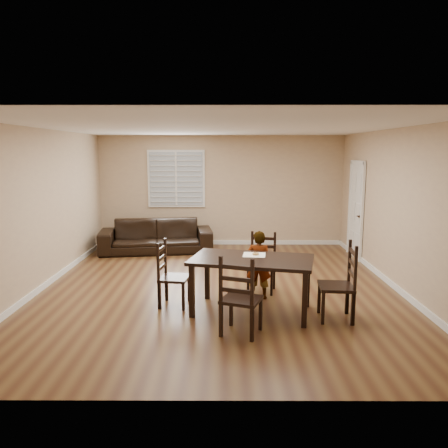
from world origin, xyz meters
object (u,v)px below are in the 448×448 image
(donut, at_px, (256,254))
(dining_table, at_px, (252,264))
(chair_far, at_px, (238,301))
(chair_left, at_px, (167,276))
(chair_right, at_px, (346,285))
(chair_near, at_px, (263,264))
(sofa, at_px, (156,236))
(child, at_px, (258,265))

(donut, bearing_deg, dining_table, -109.48)
(chair_far, distance_m, donut, 1.16)
(chair_left, relative_size, chair_right, 0.91)
(chair_near, relative_size, chair_right, 0.90)
(chair_right, bearing_deg, sofa, -136.58)
(chair_left, bearing_deg, chair_near, -55.11)
(chair_right, bearing_deg, donut, -105.83)
(chair_right, relative_size, child, 1.00)
(chair_far, distance_m, child, 1.54)
(chair_right, height_order, sofa, chair_right)
(chair_far, relative_size, sofa, 0.41)
(chair_left, distance_m, donut, 1.39)
(dining_table, distance_m, donut, 0.22)
(dining_table, bearing_deg, child, 90.00)
(chair_near, height_order, donut, chair_near)
(chair_far, relative_size, chair_right, 0.96)
(chair_left, distance_m, chair_right, 2.62)
(donut, height_order, sofa, donut)
(chair_left, relative_size, donut, 10.04)
(chair_far, distance_m, sofa, 5.05)
(chair_near, relative_size, chair_left, 0.99)
(donut, bearing_deg, sofa, 119.27)
(dining_table, relative_size, chair_far, 1.81)
(dining_table, bearing_deg, chair_near, 90.03)
(chair_far, distance_m, chair_right, 1.62)
(chair_near, distance_m, chair_right, 1.69)
(chair_near, distance_m, donut, 0.97)
(chair_far, bearing_deg, chair_right, -137.60)
(chair_near, height_order, chair_far, chair_far)
(chair_near, relative_size, sofa, 0.39)
(child, bearing_deg, sofa, -47.37)
(child, bearing_deg, chair_left, 22.13)
(dining_table, bearing_deg, sofa, 130.48)
(sofa, bearing_deg, chair_right, -59.47)
(chair_right, bearing_deg, chair_near, -137.23)
(chair_near, xyz_separation_m, donut, (-0.18, -0.87, 0.38))
(chair_near, xyz_separation_m, sofa, (-2.23, 2.79, -0.07))
(child, bearing_deg, chair_near, -93.76)
(chair_near, height_order, child, child)
(dining_table, bearing_deg, chair_far, -91.04)
(dining_table, bearing_deg, chair_right, 0.82)
(chair_far, height_order, chair_right, chair_right)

